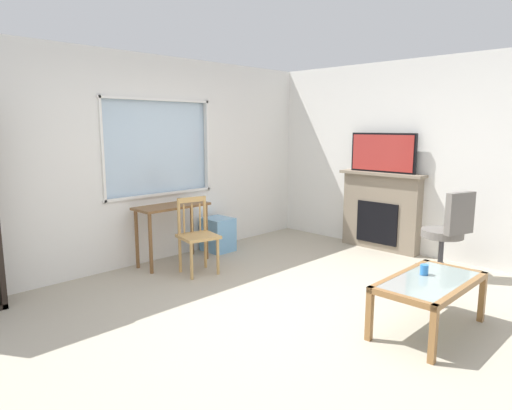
{
  "coord_description": "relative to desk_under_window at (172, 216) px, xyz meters",
  "views": [
    {
      "loc": [
        -3.01,
        -2.66,
        1.72
      ],
      "look_at": [
        0.37,
        0.66,
        0.9
      ],
      "focal_mm": 31.67,
      "sensor_mm": 36.0,
      "label": 1
    }
  ],
  "objects": [
    {
      "name": "wall_right",
      "position": [
        2.64,
        -2.0,
        0.69
      ],
      "size": [
        0.12,
        4.9,
        2.61
      ],
      "primitive_type": "cube",
      "color": "white",
      "rests_on": "ground"
    },
    {
      "name": "sippy_cup",
      "position": [
        0.48,
        -3.07,
        -0.12
      ],
      "size": [
        0.07,
        0.07,
        0.09
      ],
      "primitive_type": "cylinder",
      "color": "#337FD6",
      "rests_on": "coffee_table"
    },
    {
      "name": "ground",
      "position": [
        -0.22,
        -2.0,
        -0.63
      ],
      "size": [
        6.6,
        5.7,
        0.02
      ],
      "primitive_type": "cube",
      "color": "#B2A893"
    },
    {
      "name": "desk_under_window",
      "position": [
        0.0,
        0.0,
        0.0
      ],
      "size": [
        0.95,
        0.41,
        0.76
      ],
      "color": "brown",
      "rests_on": "ground"
    },
    {
      "name": "wooden_chair",
      "position": [
        -0.01,
        -0.51,
        -0.16
      ],
      "size": [
        0.49,
        0.48,
        0.9
      ],
      "color": "tan",
      "rests_on": "ground"
    },
    {
      "name": "coffee_table",
      "position": [
        0.4,
        -3.16,
        -0.23
      ],
      "size": [
        1.08,
        0.58,
        0.46
      ],
      "color": "#8C9E99",
      "rests_on": "ground"
    },
    {
      "name": "fireplace",
      "position": [
        2.48,
        -1.52,
        -0.07
      ],
      "size": [
        0.26,
        1.23,
        1.1
      ],
      "color": "gray",
      "rests_on": "ground"
    },
    {
      "name": "tv",
      "position": [
        2.47,
        -1.52,
        0.75
      ],
      "size": [
        0.06,
        0.97,
        0.54
      ],
      "color": "black",
      "rests_on": "fireplace"
    },
    {
      "name": "wall_back_with_window",
      "position": [
        -0.25,
        0.35,
        0.67
      ],
      "size": [
        5.6,
        0.15,
        2.61
      ],
      "color": "white",
      "rests_on": "ground"
    },
    {
      "name": "office_chair",
      "position": [
        2.0,
        -2.67,
        -0.06
      ],
      "size": [
        0.58,
        0.61,
        1.0
      ],
      "color": "slate",
      "rests_on": "ground"
    },
    {
      "name": "plastic_drawer_unit",
      "position": [
        0.79,
        0.05,
        -0.38
      ],
      "size": [
        0.35,
        0.4,
        0.47
      ],
      "primitive_type": "cube",
      "color": "#72ADDB",
      "rests_on": "ground"
    }
  ]
}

